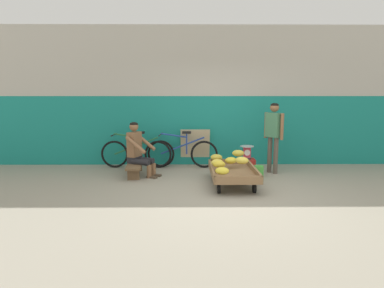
% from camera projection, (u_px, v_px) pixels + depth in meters
% --- Properties ---
extents(ground_plane, '(80.00, 80.00, 0.00)m').
position_uv_depth(ground_plane, '(228.00, 196.00, 5.67)').
color(ground_plane, gray).
extents(back_wall, '(16.00, 0.30, 3.30)m').
position_uv_depth(back_wall, '(216.00, 97.00, 8.00)').
color(back_wall, '#19847A').
rests_on(back_wall, ground).
extents(banana_cart, '(0.85, 1.45, 0.36)m').
position_uv_depth(banana_cart, '(233.00, 173.00, 6.31)').
color(banana_cart, '#8E6B47').
rests_on(banana_cart, ground).
extents(banana_pile, '(0.70, 1.40, 0.26)m').
position_uv_depth(banana_pile, '(226.00, 161.00, 6.31)').
color(banana_pile, gold).
rests_on(banana_pile, banana_cart).
extents(low_bench, '(0.38, 1.12, 0.27)m').
position_uv_depth(low_bench, '(135.00, 166.00, 7.07)').
color(low_bench, brown).
rests_on(low_bench, ground).
extents(vendor_seated, '(0.74, 0.62, 1.14)m').
position_uv_depth(vendor_seated, '(138.00, 149.00, 6.98)').
color(vendor_seated, brown).
rests_on(vendor_seated, ground).
extents(plastic_crate, '(0.36, 0.28, 0.30)m').
position_uv_depth(plastic_crate, '(247.00, 166.00, 7.32)').
color(plastic_crate, red).
rests_on(plastic_crate, ground).
extents(weighing_scale, '(0.30, 0.30, 0.29)m').
position_uv_depth(weighing_scale, '(247.00, 152.00, 7.27)').
color(weighing_scale, '#28282D').
rests_on(weighing_scale, plastic_crate).
extents(bicycle_near_left, '(1.66, 0.48, 0.86)m').
position_uv_depth(bicycle_near_left, '(136.00, 153.00, 7.72)').
color(bicycle_near_left, black).
rests_on(bicycle_near_left, ground).
extents(bicycle_far_left, '(1.66, 0.48, 0.86)m').
position_uv_depth(bicycle_far_left, '(182.00, 153.00, 7.75)').
color(bicycle_far_left, black).
rests_on(bicycle_far_left, ground).
extents(sign_board, '(0.70, 0.23, 0.88)m').
position_uv_depth(sign_board, '(195.00, 147.00, 8.00)').
color(sign_board, '#C6B289').
rests_on(sign_board, ground).
extents(customer_adult, '(0.36, 0.40, 1.53)m').
position_uv_depth(customer_adult, '(274.00, 130.00, 7.13)').
color(customer_adult, brown).
rests_on(customer_adult, ground).
extents(shopping_bag, '(0.18, 0.12, 0.24)m').
position_uv_depth(shopping_bag, '(259.00, 171.00, 6.94)').
color(shopping_bag, green).
rests_on(shopping_bag, ground).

